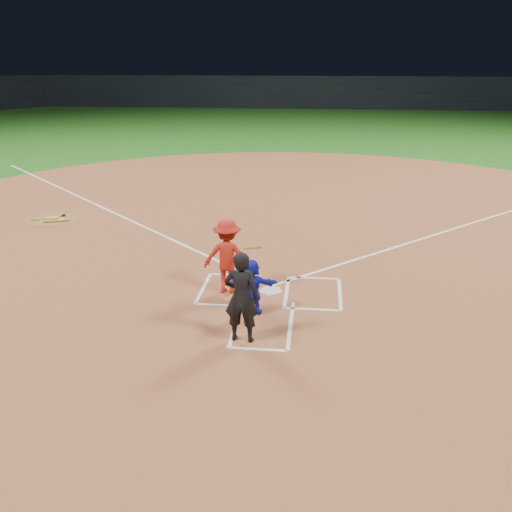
# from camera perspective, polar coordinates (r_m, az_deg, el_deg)

# --- Properties ---
(ground) EXTENTS (120.00, 120.00, 0.00)m
(ground) POSITION_cam_1_polar(r_m,az_deg,el_deg) (13.25, 1.48, -3.55)
(ground) COLOR #1B5314
(ground) RESTS_ON ground
(home_plate_dirt) EXTENTS (28.00, 28.00, 0.01)m
(home_plate_dirt) POSITION_cam_1_polar(r_m,az_deg,el_deg) (18.90, 3.04, 3.56)
(home_plate_dirt) COLOR brown
(home_plate_dirt) RESTS_ON ground
(stadium_wall_far) EXTENTS (80.00, 1.20, 3.20)m
(stadium_wall_far) POSITION_cam_1_polar(r_m,az_deg,el_deg) (60.26, 5.56, 15.99)
(stadium_wall_far) COLOR black
(stadium_wall_far) RESTS_ON ground
(home_plate) EXTENTS (0.60, 0.60, 0.02)m
(home_plate) POSITION_cam_1_polar(r_m,az_deg,el_deg) (13.24, 1.48, -3.47)
(home_plate) COLOR silver
(home_plate) RESTS_ON home_plate_dirt
(on_deck_circle) EXTENTS (1.70, 1.70, 0.01)m
(on_deck_circle) POSITION_cam_1_polar(r_m,az_deg,el_deg) (20.15, -19.72, 3.47)
(on_deck_circle) COLOR brown
(on_deck_circle) RESTS_ON home_plate_dirt
(on_deck_logo) EXTENTS (0.80, 0.80, 0.00)m
(on_deck_logo) POSITION_cam_1_polar(r_m,az_deg,el_deg) (20.14, -19.72, 3.49)
(on_deck_logo) COLOR gold
(on_deck_logo) RESTS_ON on_deck_circle
(on_deck_bat_a) EXTENTS (0.13, 0.84, 0.06)m
(on_deck_bat_a) POSITION_cam_1_polar(r_m,az_deg,el_deg) (20.29, -19.06, 3.76)
(on_deck_bat_a) COLOR olive
(on_deck_bat_a) RESTS_ON on_deck_circle
(on_deck_bat_b) EXTENTS (0.83, 0.28, 0.06)m
(on_deck_bat_b) POSITION_cam_1_polar(r_m,az_deg,el_deg) (20.14, -20.37, 3.49)
(on_deck_bat_b) COLOR #A66B3C
(on_deck_bat_b) RESTS_ON on_deck_circle
(on_deck_bat_c) EXTENTS (0.81, 0.35, 0.06)m
(on_deck_bat_c) POSITION_cam_1_polar(r_m,az_deg,el_deg) (19.75, -19.32, 3.32)
(on_deck_bat_c) COLOR brown
(on_deck_bat_c) RESTS_ON on_deck_circle
(bat_weight_donut) EXTENTS (0.19, 0.19, 0.05)m
(bat_weight_donut) POSITION_cam_1_polar(r_m,az_deg,el_deg) (20.40, -18.75, 3.86)
(bat_weight_donut) COLOR black
(bat_weight_donut) RESTS_ON on_deck_circle
(catcher) EXTENTS (1.16, 0.54, 1.20)m
(catcher) POSITION_cam_1_polar(r_m,az_deg,el_deg) (11.89, -0.43, -3.12)
(catcher) COLOR #161DB5
(catcher) RESTS_ON home_plate_dirt
(umpire) EXTENTS (0.68, 0.47, 1.79)m
(umpire) POSITION_cam_1_polar(r_m,az_deg,el_deg) (10.68, -1.47, -4.12)
(umpire) COLOR black
(umpire) RESTS_ON home_plate_dirt
(chalk_markings) EXTENTS (28.35, 17.32, 0.01)m
(chalk_markings) POSITION_cam_1_polar(r_m,az_deg,el_deg) (18.21, 2.91, 2.98)
(chalk_markings) COLOR white
(chalk_markings) RESTS_ON home_plate_dirt
(batter_at_plate) EXTENTS (1.34, 0.88, 1.72)m
(batter_at_plate) POSITION_cam_1_polar(r_m,az_deg,el_deg) (12.93, -2.87, -0.02)
(batter_at_plate) COLOR #B41E14
(batter_at_plate) RESTS_ON home_plate_dirt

